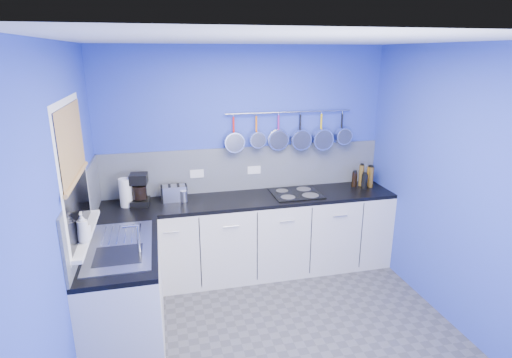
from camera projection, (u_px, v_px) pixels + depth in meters
name	position (u px, v px, depth m)	size (l,w,h in m)	color
floor	(281.00, 339.00, 3.64)	(3.20, 3.00, 0.02)	#47474C
ceiling	(287.00, 38.00, 2.90)	(3.20, 3.00, 0.02)	white
wall_back	(245.00, 160.00, 4.68)	(3.20, 0.02, 2.50)	#2F42B7
wall_front	(382.00, 320.00, 1.87)	(3.20, 0.02, 2.50)	#2F42B7
wall_left	(66.00, 224.00, 2.92)	(0.02, 3.00, 2.50)	#2F42B7
wall_right	(459.00, 190.00, 3.63)	(0.02, 3.00, 2.50)	#2F42B7
backsplash_back	(245.00, 169.00, 4.69)	(3.20, 0.02, 0.50)	gray
backsplash_left	(85.00, 207.00, 3.51)	(0.02, 1.80, 0.50)	gray
cabinet_run_back	(251.00, 237.00, 4.63)	(3.20, 0.60, 0.86)	silver
worktop_back	(251.00, 199.00, 4.50)	(3.20, 0.60, 0.04)	black
cabinet_run_left	(126.00, 296.00, 3.50)	(0.60, 1.20, 0.86)	silver
worktop_left	(120.00, 248.00, 3.37)	(0.60, 1.20, 0.04)	black
window_frame	(74.00, 172.00, 3.11)	(0.01, 1.00, 1.10)	white
window_glass	(75.00, 172.00, 3.12)	(0.01, 0.90, 1.00)	black
bamboo_blind	(72.00, 143.00, 3.05)	(0.01, 0.90, 0.55)	#A97757
window_sill	(86.00, 234.00, 3.27)	(0.10, 0.98, 0.03)	white
sink_unit	(120.00, 245.00, 3.37)	(0.50, 0.95, 0.01)	silver
mixer_tap	(138.00, 239.00, 3.20)	(0.12, 0.08, 0.26)	silver
socket_left	(197.00, 174.00, 4.56)	(0.15, 0.01, 0.09)	white
socket_right	(254.00, 170.00, 4.70)	(0.15, 0.01, 0.09)	white
pot_rail	(290.00, 112.00, 4.58)	(0.02, 0.02, 1.45)	silver
soap_bottle_a	(82.00, 227.00, 3.06)	(0.09, 0.09, 0.24)	white
soap_bottle_b	(84.00, 230.00, 3.10)	(0.08, 0.08, 0.17)	white
paper_towel	(126.00, 192.00, 4.20)	(0.13, 0.13, 0.29)	white
coffee_maker	(139.00, 190.00, 4.23)	(0.18, 0.21, 0.33)	black
toaster	(174.00, 193.00, 4.38)	(0.25, 0.15, 0.16)	silver
canister	(184.00, 196.00, 4.36)	(0.09, 0.09, 0.12)	silver
hob	(296.00, 193.00, 4.60)	(0.54, 0.47, 0.01)	black
pan_0	(234.00, 133.00, 4.49)	(0.22, 0.09, 0.41)	silver
pan_1	(256.00, 130.00, 4.54)	(0.18, 0.12, 0.37)	silver
pan_2	(279.00, 132.00, 4.60)	(0.23, 0.05, 0.42)	silver
pan_3	(300.00, 131.00, 4.66)	(0.24, 0.10, 0.43)	silver
pan_4	(321.00, 130.00, 4.71)	(0.24, 0.12, 0.43)	silver
pan_5	(342.00, 127.00, 4.76)	(0.19, 0.12, 0.38)	silver
condiment_0	(370.00, 176.00, 4.88)	(0.07, 0.07, 0.22)	#8C5914
condiment_1	(361.00, 175.00, 4.87)	(0.06, 0.06, 0.25)	brown
condiment_2	(354.00, 179.00, 4.84)	(0.06, 0.06, 0.17)	black
condiment_3	(371.00, 177.00, 4.81)	(0.05, 0.05, 0.24)	brown
condiment_4	(364.00, 181.00, 4.77)	(0.07, 0.07, 0.17)	black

